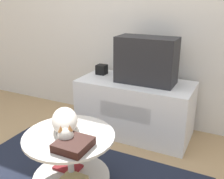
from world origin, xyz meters
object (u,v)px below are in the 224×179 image
at_px(tv, 146,60).
at_px(cat, 65,122).
at_px(dvd_box, 73,144).
at_px(speaker, 102,69).

height_order(tv, cat, tv).
bearing_deg(tv, cat, -102.25).
bearing_deg(dvd_box, tv, 87.96).
xyz_separation_m(tv, dvd_box, (-0.04, -1.20, -0.28)).
xyz_separation_m(dvd_box, cat, (-0.18, 0.16, 0.04)).
bearing_deg(tv, speaker, 172.47).
xyz_separation_m(speaker, cat, (0.30, -1.10, -0.06)).
height_order(tv, dvd_box, tv).
bearing_deg(dvd_box, speaker, 110.95).
relative_size(speaker, cat, 0.23).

